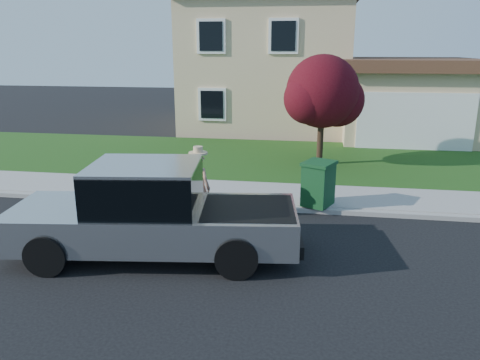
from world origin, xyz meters
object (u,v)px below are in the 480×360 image
object	(u,v)px
pickup_truck	(153,214)
trash_bin	(318,183)
woman	(199,186)
ornamental_tree	(324,95)

from	to	relation	value
pickup_truck	trash_bin	size ratio (longest dim) A/B	5.21
pickup_truck	trash_bin	xyz separation A→B (m)	(3.31, 3.33, -0.16)
woman	trash_bin	size ratio (longest dim) A/B	1.60
woman	ornamental_tree	size ratio (longest dim) A/B	0.49
pickup_truck	woman	xyz separation A→B (m)	(0.43, 2.12, -0.02)
trash_bin	pickup_truck	bearing A→B (deg)	-110.51
woman	trash_bin	bearing A→B (deg)	-137.10
pickup_truck	woman	size ratio (longest dim) A/B	3.26
ornamental_tree	pickup_truck	bearing A→B (deg)	-112.95
ornamental_tree	trash_bin	bearing A→B (deg)	-91.25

